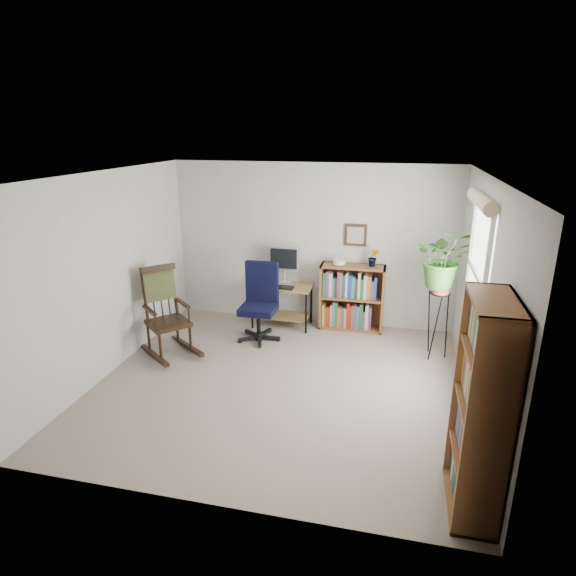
% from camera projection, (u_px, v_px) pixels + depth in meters
% --- Properties ---
extents(floor, '(4.20, 4.00, 0.00)m').
position_uv_depth(floor, '(280.00, 383.00, 5.67)').
color(floor, gray).
rests_on(floor, ground).
extents(ceiling, '(4.20, 4.00, 0.00)m').
position_uv_depth(ceiling, '(279.00, 175.00, 4.91)').
color(ceiling, silver).
rests_on(ceiling, ground).
extents(wall_back, '(4.20, 0.00, 2.40)m').
position_uv_depth(wall_back, '(312.00, 245.00, 7.14)').
color(wall_back, '#B5B5B1').
rests_on(wall_back, ground).
extents(wall_front, '(4.20, 0.00, 2.40)m').
position_uv_depth(wall_front, '(212.00, 371.00, 3.44)').
color(wall_front, '#B5B5B1').
rests_on(wall_front, ground).
extents(wall_left, '(0.00, 4.00, 2.40)m').
position_uv_depth(wall_left, '(109.00, 274.00, 5.74)').
color(wall_left, '#B5B5B1').
rests_on(wall_left, ground).
extents(wall_right, '(0.00, 4.00, 2.40)m').
position_uv_depth(wall_right, '(482.00, 301.00, 4.84)').
color(wall_right, '#B5B5B1').
rests_on(wall_right, ground).
extents(window, '(0.12, 1.20, 1.50)m').
position_uv_depth(window, '(476.00, 273.00, 5.06)').
color(window, white).
rests_on(window, wall_right).
extents(desk, '(0.89, 0.49, 0.64)m').
position_uv_depth(desk, '(282.00, 306.00, 7.22)').
color(desk, olive).
rests_on(desk, floor).
extents(monitor, '(0.46, 0.16, 0.56)m').
position_uv_depth(monitor, '(284.00, 265.00, 7.16)').
color(monitor, silver).
rests_on(monitor, desk).
extents(keyboard, '(0.40, 0.15, 0.02)m').
position_uv_depth(keyboard, '(280.00, 287.00, 7.01)').
color(keyboard, black).
rests_on(keyboard, desk).
extents(office_chair, '(0.61, 0.61, 1.11)m').
position_uv_depth(office_chair, '(258.00, 303.00, 6.65)').
color(office_chair, black).
rests_on(office_chair, floor).
extents(rocking_chair, '(1.17, 1.14, 1.19)m').
position_uv_depth(rocking_chair, '(167.00, 311.00, 6.23)').
color(rocking_chair, black).
rests_on(rocking_chair, floor).
extents(low_bookshelf, '(0.93, 0.31, 0.98)m').
position_uv_depth(low_bookshelf, '(352.00, 298.00, 7.06)').
color(low_bookshelf, brown).
rests_on(low_bookshelf, floor).
extents(tall_bookshelf, '(0.33, 0.76, 1.74)m').
position_uv_depth(tall_bookshelf, '(481.00, 409.00, 3.58)').
color(tall_bookshelf, brown).
rests_on(tall_bookshelf, floor).
extents(plant_stand, '(0.34, 0.34, 1.03)m').
position_uv_depth(plant_stand, '(437.00, 320.00, 6.17)').
color(plant_stand, black).
rests_on(plant_stand, floor).
extents(spider_plant, '(1.69, 1.87, 1.46)m').
position_uv_depth(spider_plant, '(447.00, 230.00, 5.80)').
color(spider_plant, '#356A25').
rests_on(spider_plant, plant_stand).
extents(potted_plant_small, '(0.13, 0.24, 0.11)m').
position_uv_depth(potted_plant_small, '(373.00, 263.00, 6.84)').
color(potted_plant_small, '#356A25').
rests_on(potted_plant_small, low_bookshelf).
extents(framed_picture, '(0.32, 0.04, 0.32)m').
position_uv_depth(framed_picture, '(355.00, 235.00, 6.91)').
color(framed_picture, black).
rests_on(framed_picture, wall_back).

